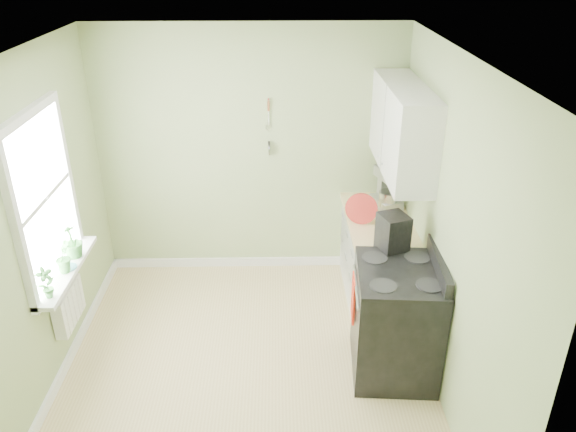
{
  "coord_description": "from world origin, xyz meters",
  "views": [
    {
      "loc": [
        0.28,
        -3.79,
        3.4
      ],
      "look_at": [
        0.37,
        0.55,
        1.25
      ],
      "focal_mm": 35.0,
      "sensor_mm": 36.0,
      "label": 1
    }
  ],
  "objects_px": {
    "stand_mixer": "(387,188)",
    "kettle": "(358,205)",
    "stove": "(396,320)",
    "coffee_maker": "(392,237)"
  },
  "relations": [
    {
      "from": "stove",
      "to": "coffee_maker",
      "type": "distance_m",
      "value": 0.71
    },
    {
      "from": "stove",
      "to": "kettle",
      "type": "bearing_deg",
      "value": 98.91
    },
    {
      "from": "kettle",
      "to": "coffee_maker",
      "type": "xyz_separation_m",
      "value": [
        0.18,
        -0.81,
        0.08
      ]
    },
    {
      "from": "kettle",
      "to": "coffee_maker",
      "type": "bearing_deg",
      "value": -77.5
    },
    {
      "from": "stand_mixer",
      "to": "kettle",
      "type": "relative_size",
      "value": 2.17
    },
    {
      "from": "stove",
      "to": "coffee_maker",
      "type": "bearing_deg",
      "value": 91.25
    },
    {
      "from": "stand_mixer",
      "to": "coffee_maker",
      "type": "relative_size",
      "value": 1.15
    },
    {
      "from": "stand_mixer",
      "to": "coffee_maker",
      "type": "distance_m",
      "value": 1.04
    },
    {
      "from": "stand_mixer",
      "to": "coffee_maker",
      "type": "bearing_deg",
      "value": -97.74
    },
    {
      "from": "coffee_maker",
      "to": "kettle",
      "type": "bearing_deg",
      "value": 102.5
    }
  ]
}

